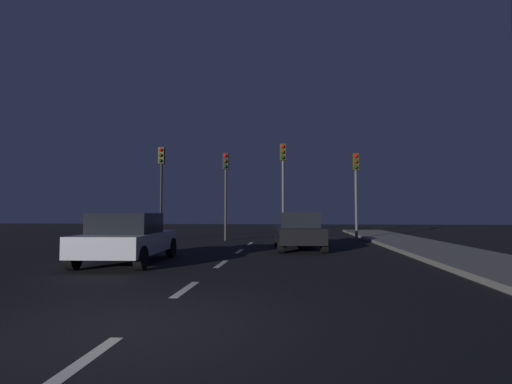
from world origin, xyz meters
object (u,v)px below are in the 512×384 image
object	(u,v)px
traffic_signal_far_right	(356,179)
street_lamp_right	(509,93)
traffic_signal_center_right	(283,173)
car_stopped_ahead	(298,231)
car_adjacent_lane	(128,238)
traffic_signal_far_left	(161,175)
traffic_signal_center_left	(226,179)

from	to	relation	value
traffic_signal_far_right	street_lamp_right	bearing A→B (deg)	-78.24
traffic_signal_center_right	car_stopped_ahead	xyz separation A→B (m)	(0.74, -4.83, -2.87)
traffic_signal_center_right	car_adjacent_lane	bearing A→B (deg)	-114.09
traffic_signal_far_left	traffic_signal_far_right	size ratio (longest dim) A/B	1.10
traffic_signal_far_right	car_adjacent_lane	size ratio (longest dim) A/B	1.07
traffic_signal_center_left	traffic_signal_center_right	xyz separation A→B (m)	(3.12, 0.00, 0.29)
car_stopped_ahead	street_lamp_right	xyz separation A→B (m)	(5.30, -5.78, 3.77)
traffic_signal_center_right	car_adjacent_lane	world-z (taller)	traffic_signal_center_right
traffic_signal_center_left	traffic_signal_far_right	xyz separation A→B (m)	(6.95, -0.00, -0.07)
traffic_signal_center_left	street_lamp_right	world-z (taller)	street_lamp_right
traffic_signal_center_right	car_stopped_ahead	size ratio (longest dim) A/B	1.15
traffic_signal_center_left	traffic_signal_far_right	distance (m)	6.95
traffic_signal_far_right	street_lamp_right	xyz separation A→B (m)	(2.21, -10.61, 1.26)
traffic_signal_center_right	car_stopped_ahead	distance (m)	5.67
traffic_signal_center_left	car_adjacent_lane	distance (m)	10.14
traffic_signal_far_left	street_lamp_right	world-z (taller)	street_lamp_right
traffic_signal_far_left	car_adjacent_lane	size ratio (longest dim) A/B	1.18
traffic_signal_far_left	car_stopped_ahead	size ratio (longest dim) A/B	1.14
traffic_signal_center_left	car_adjacent_lane	size ratio (longest dim) A/B	1.10
traffic_signal_center_left	traffic_signal_far_right	world-z (taller)	traffic_signal_center_left
car_stopped_ahead	street_lamp_right	world-z (taller)	street_lamp_right
traffic_signal_far_left	traffic_signal_center_left	bearing A→B (deg)	-0.01
traffic_signal_far_right	street_lamp_right	distance (m)	10.91
car_stopped_ahead	traffic_signal_far_left	bearing A→B (deg)	147.09
traffic_signal_center_right	street_lamp_right	size ratio (longest dim) A/B	0.68
car_stopped_ahead	traffic_signal_center_right	bearing A→B (deg)	98.73
traffic_signal_far_left	traffic_signal_center_left	world-z (taller)	traffic_signal_far_left
traffic_signal_far_right	street_lamp_right	world-z (taller)	street_lamp_right
street_lamp_right	traffic_signal_center_left	bearing A→B (deg)	130.80
traffic_signal_far_left	car_stopped_ahead	bearing A→B (deg)	-32.91
traffic_signal_center_left	traffic_signal_far_right	size ratio (longest dim) A/B	1.02
traffic_signal_far_left	car_adjacent_lane	world-z (taller)	traffic_signal_far_left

